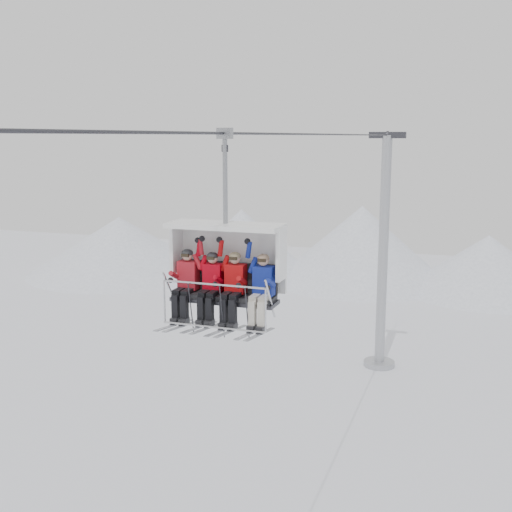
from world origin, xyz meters
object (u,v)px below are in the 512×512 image
(chairlift_carrier, at_px, (228,260))
(skier_center_right, at_px, (234,285))
(lift_tower_right, at_px, (383,269))
(skier_far_left, at_px, (186,282))
(skier_far_right, at_px, (262,288))
(skier_center_left, at_px, (211,284))

(chairlift_carrier, distance_m, skier_center_right, 0.61)
(lift_tower_right, xyz_separation_m, skier_far_left, (-0.84, -24.10, 4.43))
(skier_far_left, xyz_separation_m, skier_far_right, (1.69, 0.00, 0.00))
(skier_center_left, bearing_deg, skier_far_left, 179.62)
(skier_center_left, xyz_separation_m, skier_center_right, (0.50, 0.00, 0.01))
(skier_far_left, distance_m, skier_center_left, 0.58)
(chairlift_carrier, distance_m, skier_far_left, 1.01)
(chairlift_carrier, xyz_separation_m, skier_far_right, (0.86, -0.30, -0.47))
(lift_tower_right, bearing_deg, skier_center_right, -89.42)
(lift_tower_right, distance_m, skier_center_right, 24.50)
(skier_far_right, bearing_deg, chairlift_carrier, 160.50)
(skier_far_left, bearing_deg, skier_far_right, 0.00)
(chairlift_carrier, bearing_deg, skier_center_left, -130.20)
(lift_tower_right, distance_m, skier_far_left, 24.52)
(skier_far_right, bearing_deg, skier_center_left, -179.81)
(lift_tower_right, height_order, skier_far_right, lift_tower_right)
(skier_center_right, bearing_deg, lift_tower_right, 90.58)
(skier_center_right, relative_size, skier_far_right, 1.00)
(skier_center_left, xyz_separation_m, skier_far_right, (1.12, 0.00, 0.01))
(skier_far_left, relative_size, skier_center_right, 1.00)
(skier_center_left, bearing_deg, lift_tower_right, 89.38)
(skier_center_left, height_order, skier_center_right, skier_center_right)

